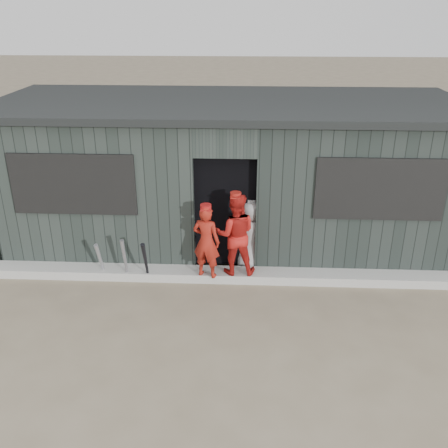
# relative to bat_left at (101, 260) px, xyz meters

# --- Properties ---
(ground) EXTENTS (80.00, 80.00, 0.00)m
(ground) POSITION_rel_bat_left_xyz_m (2.01, -1.72, -0.34)
(ground) COLOR #6F614C
(ground) RESTS_ON ground
(curb) EXTENTS (8.00, 0.36, 0.15)m
(curb) POSITION_rel_bat_left_xyz_m (2.01, 0.10, -0.27)
(curb) COLOR #A6A5A0
(curb) RESTS_ON ground
(bat_left) EXTENTS (0.10, 0.30, 0.69)m
(bat_left) POSITION_rel_bat_left_xyz_m (0.00, 0.00, 0.00)
(bat_left) COLOR #9899A1
(bat_left) RESTS_ON ground
(bat_mid) EXTENTS (0.10, 0.19, 0.77)m
(bat_mid) POSITION_rel_bat_left_xyz_m (0.42, -0.04, 0.04)
(bat_mid) COLOR gray
(bat_mid) RESTS_ON ground
(bat_right) EXTENTS (0.07, 0.35, 0.79)m
(bat_right) POSITION_rel_bat_left_xyz_m (0.77, -0.12, 0.05)
(bat_right) COLOR black
(bat_right) RESTS_ON ground
(player_red_left) EXTENTS (0.50, 0.40, 1.20)m
(player_red_left) POSITION_rel_bat_left_xyz_m (1.74, -0.06, 0.41)
(player_red_left) COLOR maroon
(player_red_left) RESTS_ON curb
(player_red_right) EXTENTS (0.68, 0.54, 1.35)m
(player_red_right) POSITION_rel_bat_left_xyz_m (2.19, 0.09, 0.48)
(player_red_right) COLOR #B51B16
(player_red_right) RESTS_ON curb
(player_grey_back) EXTENTS (0.67, 0.49, 1.25)m
(player_grey_back) POSITION_rel_bat_left_xyz_m (2.44, 0.48, 0.28)
(player_grey_back) COLOR #A8A8A8
(player_grey_back) RESTS_ON ground
(dugout) EXTENTS (8.30, 3.30, 2.62)m
(dugout) POSITION_rel_bat_left_xyz_m (2.01, 1.79, 0.94)
(dugout) COLOR black
(dugout) RESTS_ON ground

